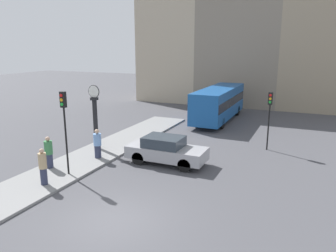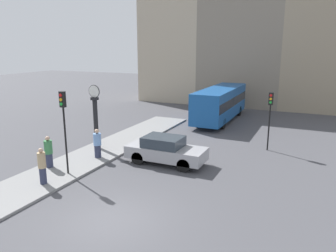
% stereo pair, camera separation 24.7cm
% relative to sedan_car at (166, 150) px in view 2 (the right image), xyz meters
% --- Properties ---
extents(ground_plane, '(120.00, 120.00, 0.00)m').
position_rel_sedan_car_xyz_m(ground_plane, '(0.75, -6.35, -0.77)').
color(ground_plane, '#47474C').
extents(sidewalk_corner, '(2.97, 18.89, 0.12)m').
position_rel_sedan_car_xyz_m(sidewalk_corner, '(-4.39, 1.09, -0.71)').
color(sidewalk_corner, gray).
rests_on(sidewalk_corner, ground_plane).
extents(building_row, '(25.66, 5.00, 19.94)m').
position_rel_sedan_car_xyz_m(building_row, '(0.73, 20.77, 8.54)').
color(building_row, '#B7A88E').
rests_on(building_row, ground_plane).
extents(sedan_car, '(4.35, 1.77, 1.52)m').
position_rel_sedan_car_xyz_m(sedan_car, '(0.00, 0.00, 0.00)').
color(sedan_car, '#9E9EA3').
rests_on(sedan_car, ground_plane).
extents(bus_distant, '(2.39, 9.18, 2.83)m').
position_rel_sedan_car_xyz_m(bus_distant, '(-0.26, 11.77, 0.85)').
color(bus_distant, '#195199').
rests_on(bus_distant, ground_plane).
extents(traffic_light_near, '(0.26, 0.24, 4.11)m').
position_rel_sedan_car_xyz_m(traffic_light_near, '(-3.71, -3.60, 2.27)').
color(traffic_light_near, black).
rests_on(traffic_light_near, sidewalk_corner).
extents(traffic_light_far, '(0.26, 0.24, 3.62)m').
position_rel_sedan_car_xyz_m(traffic_light_far, '(4.76, 4.81, 1.83)').
color(traffic_light_far, black).
rests_on(traffic_light_far, ground_plane).
extents(street_clock, '(0.78, 0.36, 3.93)m').
position_rel_sedan_car_xyz_m(street_clock, '(-5.00, 0.55, 1.32)').
color(street_clock, black).
rests_on(street_clock, sidewalk_corner).
extents(pedestrian_tan_coat, '(0.36, 0.36, 1.71)m').
position_rel_sedan_car_xyz_m(pedestrian_tan_coat, '(-3.85, -5.08, 0.20)').
color(pedestrian_tan_coat, '#2D334C').
rests_on(pedestrian_tan_coat, sidewalk_corner).
extents(pedestrian_green_hoodie, '(0.42, 0.42, 1.67)m').
position_rel_sedan_car_xyz_m(pedestrian_green_hoodie, '(-5.17, -3.32, 0.17)').
color(pedestrian_green_hoodie, '#2D334C').
rests_on(pedestrian_green_hoodie, sidewalk_corner).
extents(pedestrian_blue_stripe, '(0.43, 0.43, 1.66)m').
position_rel_sedan_car_xyz_m(pedestrian_blue_stripe, '(-3.81, -0.98, 0.16)').
color(pedestrian_blue_stripe, '#2D334C').
rests_on(pedestrian_blue_stripe, sidewalk_corner).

